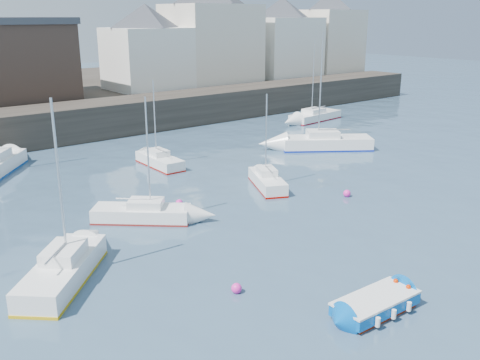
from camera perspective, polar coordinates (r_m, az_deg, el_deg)
water at (r=23.86m, az=18.78°, el=-10.09°), size 220.00×220.00×0.00m
quay_wall at (r=50.19m, az=-16.88°, el=6.02°), size 90.00×5.00×3.00m
land_strip at (r=67.03m, az=-22.91°, el=7.97°), size 90.00×32.00×2.80m
bldg_east_a at (r=65.34m, az=-3.08°, el=15.60°), size 13.36×13.36×11.80m
bldg_east_b at (r=72.04m, az=4.51°, el=14.97°), size 11.88×11.88×9.95m
bldg_east_c at (r=78.48m, az=9.48°, el=15.34°), size 11.14×11.14×10.95m
bldg_east_d at (r=60.11m, az=-9.92°, el=13.87°), size 11.14×11.14×8.95m
blue_dinghy at (r=20.85m, az=14.26°, el=-12.68°), size 3.53×1.91×0.66m
sailboat_a at (r=23.47m, az=-18.35°, el=-9.08°), size 5.32×5.50×7.54m
sailboat_b at (r=29.12m, az=-10.40°, el=-3.48°), size 4.96×4.70×6.67m
sailboat_c at (r=34.17m, az=2.93°, el=-0.06°), size 3.29×4.67×5.93m
sailboat_d at (r=44.64m, az=9.18°, el=4.00°), size 7.31×6.16×9.33m
sailboat_f at (r=39.44m, az=-8.58°, el=2.09°), size 1.67×4.82×6.21m
sailboat_g at (r=56.92m, az=8.02°, el=6.78°), size 6.67×2.78×8.21m
buoy_near at (r=21.72m, az=-0.37°, el=-11.92°), size 0.43×0.43×0.43m
buoy_mid at (r=33.17m, az=11.31°, el=-1.75°), size 0.45×0.45×0.45m
buoy_far at (r=31.15m, az=-6.48°, el=-2.77°), size 0.42×0.42×0.42m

